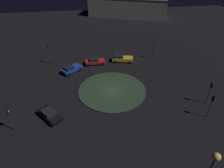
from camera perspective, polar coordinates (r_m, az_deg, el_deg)
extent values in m
plane|color=black|center=(35.27, 0.00, -1.89)|extent=(118.63, 118.63, 0.00)
cylinder|color=#263823|center=(35.22, 0.00, -1.78)|extent=(12.24, 12.24, 0.15)
cube|color=#1E38A5|center=(41.22, -11.72, 4.33)|extent=(4.44, 4.10, 0.70)
cube|color=black|center=(40.59, -12.62, 4.68)|extent=(2.43, 2.41, 0.49)
cylinder|color=black|center=(42.81, -10.84, 5.11)|extent=(0.68, 0.61, 0.70)
cylinder|color=black|center=(41.49, -9.24, 4.28)|extent=(0.68, 0.61, 0.70)
cylinder|color=black|center=(41.37, -14.11, 3.54)|extent=(0.68, 0.61, 0.70)
cylinder|color=black|center=(40.00, -12.55, 2.63)|extent=(0.68, 0.61, 0.70)
cube|color=red|center=(43.53, -4.99, 6.58)|extent=(4.27, 1.97, 0.59)
cube|color=black|center=(43.26, -5.29, 7.20)|extent=(1.92, 1.69, 0.51)
cylinder|color=black|center=(44.61, -3.13, 6.96)|extent=(0.70, 0.24, 0.70)
cylinder|color=black|center=(42.97, -2.82, 5.83)|extent=(0.70, 0.24, 0.70)
cylinder|color=black|center=(44.43, -7.05, 6.62)|extent=(0.70, 0.24, 0.70)
cylinder|color=black|center=(42.77, -6.88, 5.47)|extent=(0.70, 0.24, 0.70)
cube|color=gold|center=(44.54, 3.15, 7.41)|extent=(4.86, 2.79, 0.74)
cube|color=black|center=(44.29, 1.91, 8.15)|extent=(2.50, 2.07, 0.46)
cylinder|color=black|center=(45.57, 5.24, 7.45)|extent=(0.67, 0.35, 0.64)
cylinder|color=black|center=(43.91, 5.27, 6.34)|extent=(0.67, 0.35, 0.64)
cylinder|color=black|center=(45.58, 1.08, 7.60)|extent=(0.67, 0.35, 0.64)
cylinder|color=black|center=(43.92, 0.95, 6.50)|extent=(0.67, 0.35, 0.64)
cube|color=black|center=(30.90, -17.78, -8.55)|extent=(4.14, 4.50, 0.60)
cube|color=black|center=(30.68, -18.10, -7.70)|extent=(2.47, 2.51, 0.42)
cylinder|color=black|center=(31.92, -20.57, -8.35)|extent=(0.61, 0.68, 0.69)
cylinder|color=black|center=(32.46, -17.77, -6.84)|extent=(0.61, 0.68, 0.69)
cylinder|color=black|center=(29.78, -17.59, -11.27)|extent=(0.61, 0.68, 0.69)
cylinder|color=black|center=(30.36, -14.64, -9.56)|extent=(0.61, 0.68, 0.69)
cylinder|color=#2D2D2D|center=(35.01, 26.34, -3.10)|extent=(0.12, 0.12, 3.22)
cube|color=black|center=(33.92, 27.21, -0.33)|extent=(0.32, 0.36, 0.90)
sphere|color=#3F0C0C|center=(33.74, 27.10, 0.08)|extent=(0.20, 0.20, 0.20)
sphere|color=yellow|center=(33.88, 26.98, -0.30)|extent=(0.20, 0.20, 0.20)
sphere|color=#0F3819|center=(34.02, 26.86, -0.67)|extent=(0.20, 0.20, 0.20)
cylinder|color=#2D2D2D|center=(30.51, -27.41, -9.93)|extent=(0.12, 0.12, 2.93)
cube|color=black|center=(29.32, -28.39, -7.21)|extent=(0.33, 0.37, 0.90)
sphere|color=#3F0C0C|center=(29.16, -28.26, -6.72)|extent=(0.20, 0.20, 0.20)
sphere|color=yellow|center=(29.32, -28.12, -7.12)|extent=(0.20, 0.20, 0.20)
sphere|color=#0F3819|center=(29.48, -27.98, -7.51)|extent=(0.20, 0.20, 0.20)
cylinder|color=#2D2D2D|center=(32.27, 26.65, -6.63)|extent=(0.12, 0.12, 3.22)
cube|color=black|center=(31.09, 27.61, -3.74)|extent=(0.35, 0.37, 0.90)
sphere|color=red|center=(30.92, 27.48, -3.28)|extent=(0.20, 0.20, 0.20)
sphere|color=#4C380F|center=(31.07, 27.35, -3.68)|extent=(0.20, 0.20, 0.20)
sphere|color=#0F3819|center=(31.22, 27.22, -4.07)|extent=(0.20, 0.20, 0.20)
cylinder|color=#2D2D2D|center=(46.46, 11.93, 8.87)|extent=(0.12, 0.12, 2.81)
cube|color=black|center=(45.72, 12.20, 10.96)|extent=(0.37, 0.37, 0.90)
sphere|color=#3F0C0C|center=(45.49, 12.16, 11.22)|extent=(0.20, 0.20, 0.20)
sphere|color=#4C380F|center=(45.59, 12.12, 10.91)|extent=(0.20, 0.20, 0.20)
sphere|color=#1EE53F|center=(45.70, 12.08, 10.60)|extent=(0.20, 0.20, 0.20)
cylinder|color=#2D2D2D|center=(45.19, -17.69, 7.60)|extent=(0.12, 0.12, 3.38)
cube|color=black|center=(44.32, -18.17, 10.06)|extent=(0.37, 0.37, 0.90)
sphere|color=#3F0C0C|center=(44.11, -18.12, 10.34)|extent=(0.20, 0.20, 0.20)
sphere|color=yellow|center=(44.21, -18.06, 10.02)|extent=(0.20, 0.20, 0.20)
sphere|color=#0F3819|center=(44.32, -17.99, 9.70)|extent=(0.20, 0.20, 0.20)
sphere|color=#F9D166|center=(16.51, 28.38, -18.28)|extent=(0.60, 0.60, 0.60)
cube|color=#ADA893|center=(80.50, 4.78, 21.57)|extent=(30.80, 20.98, 6.25)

